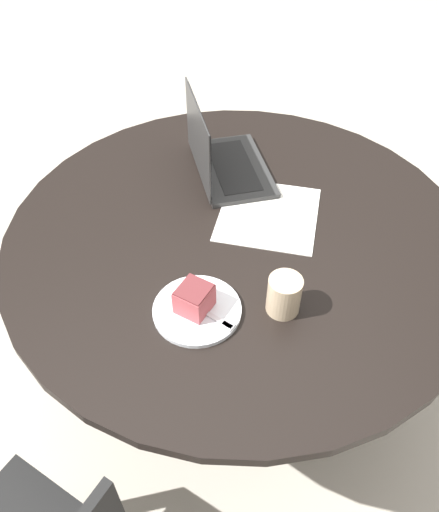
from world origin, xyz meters
TOP-DOWN VIEW (x-y plane):
  - ground_plane at (0.00, 0.00)m, footprint 12.00×12.00m
  - dining_table at (0.00, 0.00)m, footprint 1.31×1.31m
  - paper_document at (-0.04, 0.10)m, footprint 0.39×0.38m
  - plate at (0.26, -0.18)m, footprint 0.21×0.21m
  - cake_slice at (0.25, -0.18)m, footprint 0.11×0.11m
  - fork at (0.29, -0.15)m, footprint 0.15×0.12m
  - coffee_glass at (0.30, 0.02)m, footprint 0.08×0.08m
  - laptop at (-0.27, 0.03)m, footprint 0.34×0.22m

SIDE VIEW (x-z plane):
  - ground_plane at x=0.00m, z-range 0.00..0.00m
  - dining_table at x=0.00m, z-range 0.25..1.01m
  - paper_document at x=-0.04m, z-range 0.76..0.76m
  - plate at x=0.26m, z-range 0.76..0.77m
  - fork at x=0.29m, z-range 0.77..0.78m
  - cake_slice at x=0.25m, z-range 0.77..0.84m
  - laptop at x=-0.27m, z-range 0.68..0.93m
  - coffee_glass at x=0.30m, z-range 0.76..0.86m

